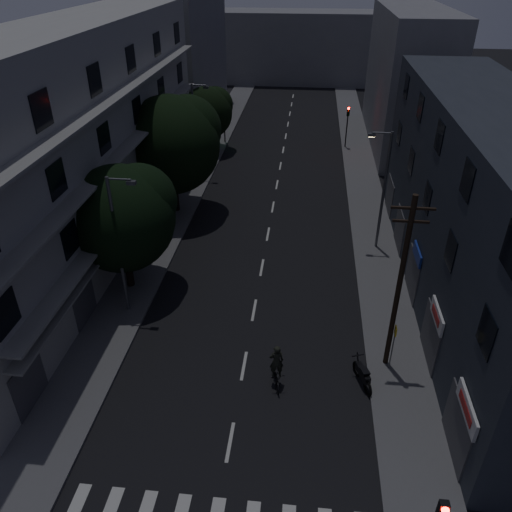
% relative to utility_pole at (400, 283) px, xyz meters
% --- Properties ---
extents(ground, '(160.00, 160.00, 0.00)m').
position_rel_utility_pole_xyz_m(ground, '(-6.92, 17.64, -4.87)').
color(ground, black).
rests_on(ground, ground).
extents(sidewalk_left, '(3.00, 90.00, 0.15)m').
position_rel_utility_pole_xyz_m(sidewalk_left, '(-14.42, 17.64, -4.79)').
color(sidewalk_left, '#565659').
rests_on(sidewalk_left, ground).
extents(sidewalk_right, '(3.00, 90.00, 0.15)m').
position_rel_utility_pole_xyz_m(sidewalk_right, '(0.58, 17.64, -4.79)').
color(sidewalk_right, '#565659').
rests_on(sidewalk_right, ground).
extents(lane_markings, '(0.15, 60.50, 0.01)m').
position_rel_utility_pole_xyz_m(lane_markings, '(-6.92, 23.89, -4.86)').
color(lane_markings, beige).
rests_on(lane_markings, ground).
extents(building_left, '(7.00, 36.00, 14.00)m').
position_rel_utility_pole_xyz_m(building_left, '(-18.90, 10.64, 2.13)').
color(building_left, '#9E9D99').
rests_on(building_left, ground).
extents(building_right, '(6.19, 28.00, 11.00)m').
position_rel_utility_pole_xyz_m(building_right, '(5.07, 6.64, 0.63)').
color(building_right, '#282D37').
rests_on(building_right, ground).
extents(building_far_left, '(6.00, 20.00, 16.00)m').
position_rel_utility_pole_xyz_m(building_far_left, '(-18.92, 40.64, 3.13)').
color(building_far_left, slate).
rests_on(building_far_left, ground).
extents(building_far_right, '(6.00, 20.00, 13.00)m').
position_rel_utility_pole_xyz_m(building_far_right, '(5.08, 34.64, 1.63)').
color(building_far_right, slate).
rests_on(building_far_right, ground).
extents(building_far_end, '(24.00, 8.00, 10.00)m').
position_rel_utility_pole_xyz_m(building_far_end, '(-6.92, 62.64, 0.13)').
color(building_far_end, slate).
rests_on(building_far_end, ground).
extents(tree_near, '(6.12, 6.12, 7.55)m').
position_rel_utility_pole_xyz_m(tree_near, '(-14.55, 5.22, 0.00)').
color(tree_near, black).
rests_on(tree_near, sidewalk_left).
extents(tree_mid, '(7.16, 7.16, 8.81)m').
position_rel_utility_pole_xyz_m(tree_mid, '(-14.26, 15.60, 0.79)').
color(tree_mid, black).
rests_on(tree_mid, sidewalk_left).
extents(tree_far, '(5.04, 5.04, 6.24)m').
position_rel_utility_pole_xyz_m(tree_far, '(-14.46, 29.65, -0.81)').
color(tree_far, black).
rests_on(tree_far, sidewalk_left).
extents(traffic_signal_far_right, '(0.28, 0.37, 4.10)m').
position_rel_utility_pole_xyz_m(traffic_signal_far_right, '(-0.60, 31.86, -1.77)').
color(traffic_signal_far_right, black).
rests_on(traffic_signal_far_right, sidewalk_right).
extents(traffic_signal_far_left, '(0.28, 0.37, 4.10)m').
position_rel_utility_pole_xyz_m(traffic_signal_far_left, '(-13.21, 32.02, -1.77)').
color(traffic_signal_far_left, black).
rests_on(traffic_signal_far_left, sidewalk_left).
extents(street_lamp_left_near, '(1.51, 0.25, 8.00)m').
position_rel_utility_pole_xyz_m(street_lamp_left_near, '(-13.87, 2.79, -0.27)').
color(street_lamp_left_near, slate).
rests_on(street_lamp_left_near, sidewalk_left).
extents(street_lamp_right, '(1.51, 0.25, 8.00)m').
position_rel_utility_pole_xyz_m(street_lamp_right, '(0.51, 11.49, -0.27)').
color(street_lamp_right, '#595A61').
rests_on(street_lamp_right, sidewalk_right).
extents(street_lamp_left_far, '(1.51, 0.25, 8.00)m').
position_rel_utility_pole_xyz_m(street_lamp_left_far, '(-14.11, 22.72, -0.27)').
color(street_lamp_left_far, slate).
rests_on(street_lamp_left_far, sidewalk_left).
extents(utility_pole, '(1.80, 0.24, 9.00)m').
position_rel_utility_pole_xyz_m(utility_pole, '(0.00, 0.00, 0.00)').
color(utility_pole, black).
rests_on(utility_pole, sidewalk_right).
extents(bus_stop_sign, '(0.06, 0.35, 2.52)m').
position_rel_utility_pole_xyz_m(bus_stop_sign, '(0.13, -0.37, -2.98)').
color(bus_stop_sign, '#595B60').
rests_on(bus_stop_sign, sidewalk_right).
extents(motorcycle, '(0.92, 1.99, 1.33)m').
position_rel_utility_pole_xyz_m(motorcycle, '(-1.25, -1.43, -4.34)').
color(motorcycle, black).
rests_on(motorcycle, ground).
extents(cyclist, '(1.02, 1.90, 2.29)m').
position_rel_utility_pole_xyz_m(cyclist, '(-5.27, -1.84, -4.10)').
color(cyclist, black).
rests_on(cyclist, ground).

